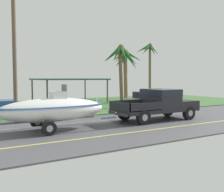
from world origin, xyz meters
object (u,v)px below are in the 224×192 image
(boat_on_trailer, at_px, (53,110))
(palm_tree_near_left, at_px, (149,56))
(carport_awning, at_px, (69,80))
(pickup_truck_towing, at_px, (160,103))
(utility_pole, at_px, (14,42))
(palm_tree_far_left, at_px, (120,59))
(palm_tree_mid, at_px, (126,62))
(parked_sedan_near, at_px, (153,100))

(boat_on_trailer, distance_m, palm_tree_near_left, 22.89)
(carport_awning, bearing_deg, pickup_truck_towing, -87.49)
(utility_pole, bearing_deg, palm_tree_far_left, 13.68)
(boat_on_trailer, distance_m, carport_awning, 14.67)
(pickup_truck_towing, distance_m, boat_on_trailer, 6.63)
(boat_on_trailer, xyz_separation_m, palm_tree_far_left, (7.85, 6.39, 3.07))
(palm_tree_mid, height_order, utility_pole, utility_pole)
(palm_tree_far_left, xyz_separation_m, utility_pole, (-8.72, -2.12, 0.53))
(utility_pole, bearing_deg, palm_tree_near_left, 29.27)
(palm_tree_near_left, height_order, palm_tree_mid, palm_tree_near_left)
(carport_awning, xyz_separation_m, palm_tree_near_left, (11.20, 1.12, 2.93))
(pickup_truck_towing, bearing_deg, parked_sedan_near, 54.44)
(pickup_truck_towing, xyz_separation_m, carport_awning, (-0.58, 13.30, 1.31))
(boat_on_trailer, relative_size, palm_tree_mid, 1.19)
(pickup_truck_towing, xyz_separation_m, palm_tree_near_left, (10.62, 14.43, 4.24))
(pickup_truck_towing, height_order, palm_tree_far_left, palm_tree_far_left)
(boat_on_trailer, distance_m, parked_sedan_near, 11.38)
(palm_tree_mid, bearing_deg, boat_on_trailer, -137.11)
(palm_tree_near_left, relative_size, utility_pole, 0.77)
(utility_pole, bearing_deg, palm_tree_mid, 26.34)
(palm_tree_far_left, bearing_deg, parked_sedan_near, -30.29)
(utility_pole, bearing_deg, pickup_truck_towing, -29.69)
(boat_on_trailer, bearing_deg, palm_tree_mid, 42.89)
(pickup_truck_towing, bearing_deg, boat_on_trailer, 180.00)
(pickup_truck_towing, distance_m, palm_tree_far_left, 7.19)
(pickup_truck_towing, xyz_separation_m, boat_on_trailer, (-6.63, 0.00, -0.02))
(parked_sedan_near, distance_m, palm_tree_near_left, 12.62)
(boat_on_trailer, height_order, parked_sedan_near, boat_on_trailer)
(pickup_truck_towing, height_order, utility_pole, utility_pole)
(boat_on_trailer, distance_m, palm_tree_mid, 15.10)
(carport_awning, relative_size, palm_tree_mid, 1.22)
(pickup_truck_towing, xyz_separation_m, utility_pole, (-7.49, 4.27, 3.58))
(palm_tree_mid, bearing_deg, utility_pole, -153.66)
(pickup_truck_towing, relative_size, palm_tree_far_left, 1.03)
(carport_awning, height_order, palm_tree_far_left, palm_tree_far_left)
(pickup_truck_towing, distance_m, utility_pole, 9.34)
(boat_on_trailer, bearing_deg, utility_pole, 101.44)
(pickup_truck_towing, height_order, parked_sedan_near, pickup_truck_towing)
(palm_tree_far_left, bearing_deg, carport_awning, 104.66)
(boat_on_trailer, relative_size, palm_tree_far_left, 1.21)
(carport_awning, bearing_deg, palm_tree_far_left, -75.34)
(boat_on_trailer, xyz_separation_m, utility_pole, (-0.86, 4.27, 3.60))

